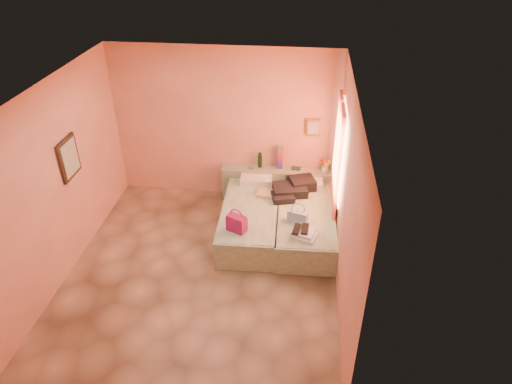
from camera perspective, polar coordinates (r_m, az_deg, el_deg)
ground at (r=7.08m, az=-6.61°, el=-9.69°), size 4.50×4.50×0.00m
room_walls at (r=6.48m, az=-4.75°, el=5.38°), size 4.02×4.51×2.81m
headboard_ledge at (r=8.44m, az=2.74°, el=0.94°), size 2.05×0.30×0.65m
bed_left at (r=7.64m, az=-0.66°, el=-3.45°), size 0.96×2.03×0.50m
bed_right at (r=7.60m, az=6.11°, el=-3.88°), size 0.96×2.03×0.50m
water_bottle at (r=8.28m, az=0.49°, el=4.03°), size 0.10×0.10×0.28m
rainbow_box at (r=8.22m, az=3.02°, el=4.36°), size 0.11×0.11×0.43m
small_dish at (r=8.30m, az=-0.64°, el=3.11°), size 0.13×0.13×0.03m
green_book at (r=8.30m, az=5.03°, el=2.97°), size 0.17×0.13×0.03m
flower_vase at (r=8.24m, az=8.66°, el=3.47°), size 0.22×0.22×0.28m
magenta_handbag at (r=6.90m, az=-2.43°, el=-3.87°), size 0.34×0.27×0.28m
khaki_garment at (r=7.79m, az=1.37°, el=-0.18°), size 0.36×0.31×0.06m
clothes_pile at (r=7.81m, az=4.63°, el=0.37°), size 0.80×0.80×0.19m
blue_handbag at (r=7.13m, az=5.23°, el=-3.08°), size 0.33×0.21×0.20m
towel_stack at (r=6.86m, az=6.09°, el=-5.27°), size 0.43×0.40×0.10m
sandal_pair at (r=6.84m, az=5.62°, el=-4.68°), size 0.25×0.30×0.03m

